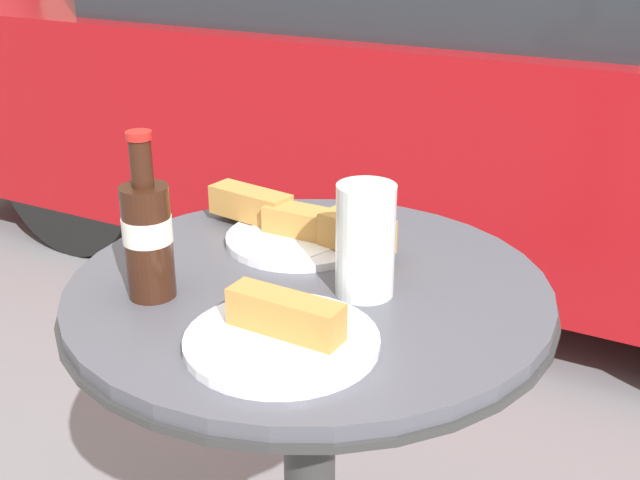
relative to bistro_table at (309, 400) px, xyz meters
The scene contains 6 objects.
bistro_table is the anchor object (origin of this frame).
cola_bottle_left 0.35m from the bistro_table, 140.27° to the right, with size 0.06×0.06×0.22m.
drinking_glass 0.28m from the bistro_table, ahead, with size 0.08×0.08×0.15m.
lunch_plate_near 0.27m from the bistro_table, 70.78° to the right, with size 0.23×0.23×0.06m.
lunch_plate_far 0.26m from the bistro_table, 125.54° to the left, with size 0.33×0.23×0.06m.
parked_car 2.05m from the bistro_table, 105.28° to the left, with size 3.86×1.67×1.34m.
Camera 1 is at (0.49, -0.87, 1.26)m, focal length 45.00 mm.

